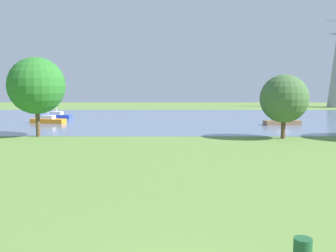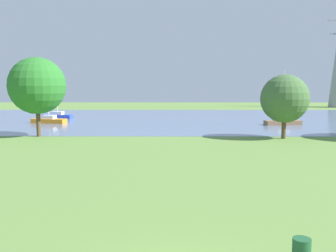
{
  "view_description": "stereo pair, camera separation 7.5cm",
  "coord_description": "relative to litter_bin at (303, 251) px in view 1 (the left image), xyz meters",
  "views": [
    {
      "loc": [
        -0.28,
        -9.07,
        5.48
      ],
      "look_at": [
        -0.41,
        14.49,
        2.84
      ],
      "focal_mm": 40.46,
      "sensor_mm": 36.0,
      "label": 1
    },
    {
      "loc": [
        -0.21,
        -9.07,
        5.48
      ],
      "look_at": [
        -0.41,
        14.49,
        2.84
      ],
      "focal_mm": 40.46,
      "sensor_mm": 36.0,
      "label": 2
    }
  ],
  "objects": [
    {
      "name": "ground_plane",
      "position": [
        -3.77,
        20.0,
        -0.4
      ],
      "size": [
        160.0,
        160.0,
        0.0
      ],
      "primitive_type": "plane",
      "color": "olive"
    },
    {
      "name": "litter_bin",
      "position": [
        0.0,
        0.0,
        0.0
      ],
      "size": [
        0.56,
        0.56,
        0.8
      ],
      "primitive_type": "cylinder",
      "color": "#1E512D",
      "rests_on": "ground"
    },
    {
      "name": "water_surface",
      "position": [
        -3.77,
        48.0,
        -0.39
      ],
      "size": [
        140.0,
        40.0,
        0.02
      ],
      "primitive_type": "cube",
      "color": "slate",
      "rests_on": "ground"
    },
    {
      "name": "sailboat_blue",
      "position": [
        -21.99,
        48.38,
        0.06
      ],
      "size": [
        4.99,
        2.35,
        7.05
      ],
      "color": "blue",
      "rests_on": "water_surface"
    },
    {
      "name": "sailboat_brown",
      "position": [
        10.88,
        39.15,
        0.07
      ],
      "size": [
        4.96,
        2.14,
        7.25
      ],
      "color": "brown",
      "rests_on": "water_surface"
    },
    {
      "name": "sailboat_orange",
      "position": [
        -21.04,
        41.23,
        0.07
      ],
      "size": [
        5.0,
        2.41,
        7.44
      ],
      "color": "orange",
      "rests_on": "water_surface"
    },
    {
      "name": "tree_east_far",
      "position": [
        -17.82,
        27.96,
        4.87
      ],
      "size": [
        5.86,
        5.86,
        8.21
      ],
      "color": "brown",
      "rests_on": "ground"
    },
    {
      "name": "tree_west_near",
      "position": [
        7.3,
        26.66,
        3.59
      ],
      "size": [
        4.79,
        4.79,
        6.4
      ],
      "color": "brown",
      "rests_on": "ground"
    }
  ]
}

